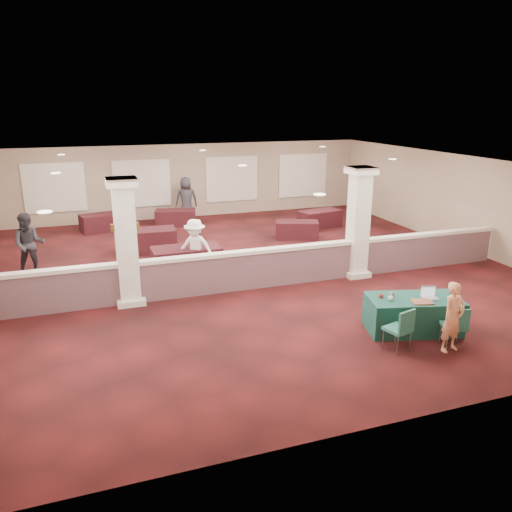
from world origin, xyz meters
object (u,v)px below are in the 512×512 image
object	(u,v)px
near_table	(413,314)
attendee_c	(364,205)
far_table_front_left	(147,241)
far_table_front_right	(297,230)
attendee_d	(186,200)
conf_chair_main	(456,324)
far_table_back_right	(320,219)
attendee_a	(29,245)
far_table_back_center	(176,218)
far_table_back_left	(103,222)
attendee_b	(195,248)
woman	(453,317)
conf_chair_side	(401,326)
far_table_front_center	(187,261)

from	to	relation	value
near_table	attendee_c	xyz separation A→B (m)	(4.11, 9.11, 0.50)
far_table_front_left	far_table_front_right	distance (m)	5.57
near_table	attendee_d	world-z (taller)	attendee_d
near_table	conf_chair_main	distance (m)	1.04
near_table	far_table_back_right	world-z (taller)	near_table
attendee_a	attendee_c	xyz separation A→B (m)	(12.47, 2.22, -0.05)
attendee_a	far_table_back_center	bearing A→B (deg)	43.06
far_table_back_left	attendee_d	size ratio (longest dim) A/B	0.89
far_table_back_left	attendee_d	distance (m)	3.55
attendee_b	attendee_d	distance (m)	7.10
far_table_front_right	far_table_back_left	size ratio (longest dim) A/B	0.92
far_table_back_left	far_table_back_right	distance (m)	8.71
far_table_front_left	attendee_a	world-z (taller)	attendee_a
conf_chair_main	attendee_d	xyz separation A→B (m)	(-2.96, 13.18, 0.43)
woman	far_table_front_right	world-z (taller)	woman
far_table_back_left	far_table_back_right	world-z (taller)	far_table_back_left
far_table_back_center	attendee_a	distance (m)	7.07
far_table_front_right	attendee_a	bearing A→B (deg)	-171.77
conf_chair_side	far_table_front_left	size ratio (longest dim) A/B	0.48
far_table_back_right	attendee_a	bearing A→B (deg)	-166.31
far_table_front_left	near_table	bearing A→B (deg)	-59.54
conf_chair_side	far_table_front_center	distance (m)	7.01
attendee_c	attendee_d	xyz separation A→B (m)	(-6.75, 3.09, 0.08)
conf_chair_main	woman	world-z (taller)	woman
conf_chair_main	far_table_back_right	size ratio (longest dim) A/B	0.53
woman	far_table_front_center	world-z (taller)	woman
far_table_back_right	attendee_b	distance (m)	7.48
far_table_front_right	attendee_c	distance (m)	3.53
far_table_front_center	far_table_front_left	bearing A→B (deg)	106.99
far_table_back_center	attendee_d	distance (m)	0.99
attendee_a	conf_chair_main	bearing A→B (deg)	-42.20
woman	far_table_front_right	size ratio (longest dim) A/B	0.93
conf_chair_side	far_table_front_center	world-z (taller)	conf_chair_side
far_table_front_center	attendee_d	distance (m)	6.86
far_table_front_right	attendee_b	xyz separation A→B (m)	(-4.54, -3.00, 0.53)
near_table	attendee_c	bearing A→B (deg)	80.31
near_table	far_table_front_right	distance (m)	8.24
near_table	far_table_front_center	size ratio (longest dim) A/B	1.01
conf_chair_side	far_table_front_left	xyz separation A→B (m)	(-3.98, 8.95, -0.16)
far_table_front_left	far_table_front_right	size ratio (longest dim) A/B	1.22
attendee_d	woman	bearing A→B (deg)	104.32
far_table_front_left	attendee_d	distance (m)	4.60
attendee_c	attendee_d	bearing A→B (deg)	119.53
attendee_a	attendee_b	xyz separation A→B (m)	(4.57, -1.68, -0.08)
conf_chair_main	woman	bearing A→B (deg)	-137.40
far_table_front_left	far_table_front_right	world-z (taller)	far_table_front_left
far_table_back_center	attendee_a	bearing A→B (deg)	-136.89
conf_chair_main	attendee_c	xyz separation A→B (m)	(3.79, 10.09, 0.35)
far_table_back_right	attendee_a	size ratio (longest dim) A/B	0.92
far_table_front_left	conf_chair_main	bearing A→B (deg)	-60.70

